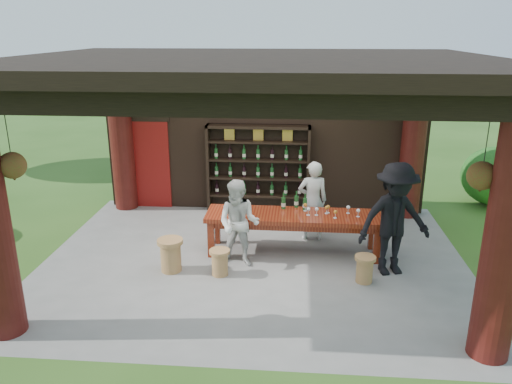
# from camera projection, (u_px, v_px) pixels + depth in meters

# --- Properties ---
(ground) EXTENTS (90.00, 90.00, 0.00)m
(ground) POSITION_uv_depth(u_px,v_px,m) (254.00, 261.00, 8.81)
(ground) COLOR #2D5119
(ground) RESTS_ON ground
(pavilion) EXTENTS (7.50, 6.00, 3.60)m
(pavilion) POSITION_uv_depth(u_px,v_px,m) (255.00, 137.00, 8.55)
(pavilion) COLOR slate
(pavilion) RESTS_ON ground
(wine_shelf) EXTENTS (2.23, 0.34, 1.96)m
(wine_shelf) POSITION_uv_depth(u_px,v_px,m) (258.00, 170.00, 10.83)
(wine_shelf) COLOR black
(wine_shelf) RESTS_ON ground
(tasting_table) EXTENTS (3.15, 0.83, 0.75)m
(tasting_table) POSITION_uv_depth(u_px,v_px,m) (294.00, 220.00, 8.96)
(tasting_table) COLOR #621A0E
(tasting_table) RESTS_ON ground
(stool_near_left) EXTENTS (0.34, 0.34, 0.45)m
(stool_near_left) POSITION_uv_depth(u_px,v_px,m) (220.00, 262.00, 8.25)
(stool_near_left) COLOR olive
(stool_near_left) RESTS_ON ground
(stool_near_right) EXTENTS (0.34, 0.34, 0.45)m
(stool_near_right) POSITION_uv_depth(u_px,v_px,m) (365.00, 268.00, 8.02)
(stool_near_right) COLOR olive
(stool_near_right) RESTS_ON ground
(stool_far_left) EXTENTS (0.43, 0.43, 0.57)m
(stool_far_left) POSITION_uv_depth(u_px,v_px,m) (171.00, 254.00, 8.37)
(stool_far_left) COLOR olive
(stool_far_left) RESTS_ON ground
(host) EXTENTS (0.61, 0.45, 1.56)m
(host) POSITION_uv_depth(u_px,v_px,m) (313.00, 201.00, 9.51)
(host) COLOR beige
(host) RESTS_ON ground
(guest_woman) EXTENTS (0.83, 0.70, 1.52)m
(guest_woman) POSITION_uv_depth(u_px,v_px,m) (239.00, 224.00, 8.45)
(guest_woman) COLOR silver
(guest_woman) RESTS_ON ground
(guest_man) EXTENTS (1.38, 1.02, 1.91)m
(guest_man) POSITION_uv_depth(u_px,v_px,m) (395.00, 219.00, 8.10)
(guest_man) COLOR black
(guest_man) RESTS_ON ground
(table_bottles) EXTENTS (0.47, 0.22, 0.31)m
(table_bottles) POSITION_uv_depth(u_px,v_px,m) (295.00, 201.00, 9.14)
(table_bottles) COLOR #194C1E
(table_bottles) RESTS_ON tasting_table
(table_glasses) EXTENTS (0.99, 0.39, 0.15)m
(table_glasses) POSITION_uv_depth(u_px,v_px,m) (328.00, 211.00, 8.87)
(table_glasses) COLOR silver
(table_glasses) RESTS_ON tasting_table
(napkin_basket) EXTENTS (0.26, 0.18, 0.14)m
(napkin_basket) POSITION_uv_depth(u_px,v_px,m) (231.00, 209.00, 8.98)
(napkin_basket) COLOR #BF6672
(napkin_basket) RESTS_ON tasting_table
(shrubs) EXTENTS (15.37, 8.63, 1.36)m
(shrubs) POSITION_uv_depth(u_px,v_px,m) (298.00, 231.00, 8.68)
(shrubs) COLOR #194C14
(shrubs) RESTS_ON ground
(trees) EXTENTS (21.92, 11.15, 4.80)m
(trees) POSITION_uv_depth(u_px,v_px,m) (437.00, 59.00, 9.10)
(trees) COLOR #3F2819
(trees) RESTS_ON ground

